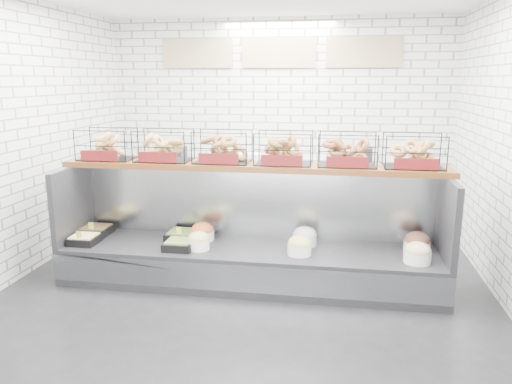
# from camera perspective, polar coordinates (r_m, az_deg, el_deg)

# --- Properties ---
(ground) EXTENTS (5.50, 5.50, 0.00)m
(ground) POSITION_cam_1_polar(r_m,az_deg,el_deg) (5.19, -1.33, -11.52)
(ground) COLOR black
(ground) RESTS_ON ground
(room_shell) EXTENTS (5.02, 5.51, 3.01)m
(room_shell) POSITION_cam_1_polar(r_m,az_deg,el_deg) (5.32, -0.22, 11.97)
(room_shell) COLOR silver
(room_shell) RESTS_ON ground
(display_case) EXTENTS (4.00, 0.90, 1.20)m
(display_case) POSITION_cam_1_polar(r_m,az_deg,el_deg) (5.38, -0.56, -6.86)
(display_case) COLOR black
(display_case) RESTS_ON ground
(bagel_shelf) EXTENTS (4.10, 0.50, 0.40)m
(bagel_shelf) POSITION_cam_1_polar(r_m,az_deg,el_deg) (5.29, -0.41, 4.68)
(bagel_shelf) COLOR #4D2610
(bagel_shelf) RESTS_ON display_case
(prep_counter) EXTENTS (4.00, 0.60, 1.20)m
(prep_counter) POSITION_cam_1_polar(r_m,az_deg,el_deg) (7.32, 2.09, -0.34)
(prep_counter) COLOR #93969B
(prep_counter) RESTS_ON ground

